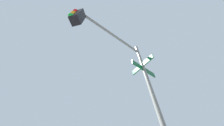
% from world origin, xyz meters
% --- Properties ---
extents(traffic_signal_near, '(2.32, 2.65, 5.69)m').
position_xyz_m(traffic_signal_near, '(-5.84, -5.76, 4.03)').
color(traffic_signal_near, slate).
rests_on(traffic_signal_near, ground_plane).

